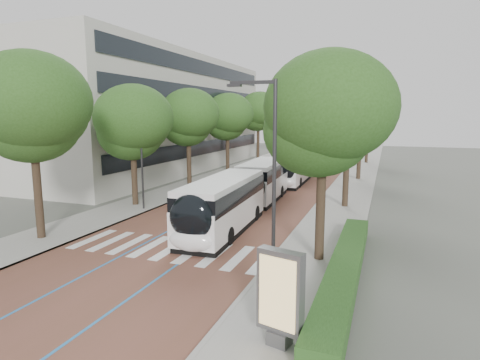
# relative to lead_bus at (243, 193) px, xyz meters

# --- Properties ---
(ground) EXTENTS (160.00, 160.00, 0.00)m
(ground) POSITION_rel_lead_bus_xyz_m (-1.37, -8.76, -1.63)
(ground) COLOR #51544C
(ground) RESTS_ON ground
(road) EXTENTS (11.00, 140.00, 0.02)m
(road) POSITION_rel_lead_bus_xyz_m (-1.37, 31.24, -1.62)
(road) COLOR brown
(road) RESTS_ON ground
(sidewalk_left) EXTENTS (4.00, 140.00, 0.12)m
(sidewalk_left) POSITION_rel_lead_bus_xyz_m (-8.87, 31.24, -1.57)
(sidewalk_left) COLOR gray
(sidewalk_left) RESTS_ON ground
(sidewalk_right) EXTENTS (4.00, 140.00, 0.12)m
(sidewalk_right) POSITION_rel_lead_bus_xyz_m (6.13, 31.24, -1.57)
(sidewalk_right) COLOR gray
(sidewalk_right) RESTS_ON ground
(kerb_left) EXTENTS (0.20, 140.00, 0.14)m
(kerb_left) POSITION_rel_lead_bus_xyz_m (-6.97, 31.24, -1.57)
(kerb_left) COLOR gray
(kerb_left) RESTS_ON ground
(kerb_right) EXTENTS (0.20, 140.00, 0.14)m
(kerb_right) POSITION_rel_lead_bus_xyz_m (4.23, 31.24, -1.57)
(kerb_right) COLOR gray
(kerb_right) RESTS_ON ground
(zebra_crossing) EXTENTS (10.55, 3.60, 0.01)m
(zebra_crossing) POSITION_rel_lead_bus_xyz_m (-1.17, -7.76, -1.60)
(zebra_crossing) COLOR silver
(zebra_crossing) RESTS_ON ground
(lane_line_left) EXTENTS (0.12, 126.00, 0.01)m
(lane_line_left) POSITION_rel_lead_bus_xyz_m (-2.97, 31.24, -1.60)
(lane_line_left) COLOR #236DB0
(lane_line_left) RESTS_ON road
(lane_line_right) EXTENTS (0.12, 126.00, 0.01)m
(lane_line_right) POSITION_rel_lead_bus_xyz_m (0.23, 31.24, -1.60)
(lane_line_right) COLOR #236DB0
(lane_line_right) RESTS_ON road
(office_building) EXTENTS (18.11, 40.00, 14.00)m
(office_building) POSITION_rel_lead_bus_xyz_m (-20.84, 19.24, 5.37)
(office_building) COLOR #A4A298
(office_building) RESTS_ON ground
(hedge) EXTENTS (1.20, 14.00, 0.80)m
(hedge) POSITION_rel_lead_bus_xyz_m (7.73, -8.76, -1.11)
(hedge) COLOR #1D4116
(hedge) RESTS_ON sidewalk_right
(streetlight_near) EXTENTS (1.82, 0.20, 8.00)m
(streetlight_near) POSITION_rel_lead_bus_xyz_m (5.25, -11.76, 3.19)
(streetlight_near) COLOR #2D2D30
(streetlight_near) RESTS_ON sidewalk_right
(streetlight_far) EXTENTS (1.82, 0.20, 8.00)m
(streetlight_far) POSITION_rel_lead_bus_xyz_m (5.25, 13.24, 3.19)
(streetlight_far) COLOR #2D2D30
(streetlight_far) RESTS_ON sidewalk_right
(lamp_post_left) EXTENTS (0.14, 0.14, 8.00)m
(lamp_post_left) POSITION_rel_lead_bus_xyz_m (-7.47, -0.76, 2.49)
(lamp_post_left) COLOR #2D2D30
(lamp_post_left) RESTS_ON sidewalk_left
(trees_left) EXTENTS (6.18, 61.08, 9.69)m
(trees_left) POSITION_rel_lead_bus_xyz_m (-8.87, 16.02, 5.05)
(trees_left) COLOR black
(trees_left) RESTS_ON ground
(trees_right) EXTENTS (6.02, 47.35, 9.40)m
(trees_right) POSITION_rel_lead_bus_xyz_m (6.33, 9.34, 4.87)
(trees_right) COLOR black
(trees_right) RESTS_ON ground
(lead_bus) EXTENTS (3.33, 18.49, 3.20)m
(lead_bus) POSITION_rel_lead_bus_xyz_m (0.00, 0.00, 0.00)
(lead_bus) COLOR black
(lead_bus) RESTS_ON ground
(bus_queued_0) EXTENTS (2.77, 12.45, 3.20)m
(bus_queued_0) POSITION_rel_lead_bus_xyz_m (0.15, 15.54, -0.00)
(bus_queued_0) COLOR white
(bus_queued_0) RESTS_ON ground
(bus_queued_1) EXTENTS (2.84, 12.46, 3.20)m
(bus_queued_1) POSITION_rel_lead_bus_xyz_m (0.42, 28.98, -0.00)
(bus_queued_1) COLOR white
(bus_queued_1) RESTS_ON ground
(ad_panel) EXTENTS (1.46, 0.72, 2.93)m
(ad_panel) POSITION_rel_lead_bus_xyz_m (6.41, -14.48, 0.03)
(ad_panel) COLOR #59595B
(ad_panel) RESTS_ON sidewalk_right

